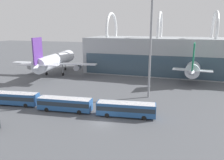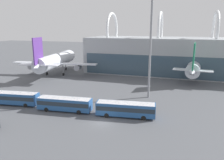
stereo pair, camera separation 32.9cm
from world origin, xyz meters
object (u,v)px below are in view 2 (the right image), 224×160
object	(u,v)px
airliner_at_gate_far	(194,65)
shuttle_bus_1	(64,103)
floodlight_mast	(152,17)
airliner_at_gate_near	(55,61)
shuttle_bus_0	(14,97)
shuttle_bus_2	(126,108)

from	to	relation	value
airliner_at_gate_far	shuttle_bus_1	distance (m)	55.18
airliner_at_gate_far	shuttle_bus_1	xyz separation A→B (m)	(-29.37, -46.63, -2.82)
shuttle_bus_1	floodlight_mast	size ratio (longest dim) A/B	0.41
airliner_at_gate_near	shuttle_bus_0	world-z (taller)	airliner_at_gate_near
shuttle_bus_1	shuttle_bus_2	distance (m)	13.97
shuttle_bus_0	shuttle_bus_2	size ratio (longest dim) A/B	1.00
shuttle_bus_2	airliner_at_gate_far	bearing A→B (deg)	63.95
shuttle_bus_2	floodlight_mast	size ratio (longest dim) A/B	0.42
airliner_at_gate_near	shuttle_bus_1	xyz separation A→B (m)	(22.77, -33.29, -3.91)
airliner_at_gate_far	shuttle_bus_0	size ratio (longest dim) A/B	3.10
floodlight_mast	shuttle_bus_1	bearing A→B (deg)	-136.45
airliner_at_gate_near	shuttle_bus_2	world-z (taller)	airliner_at_gate_near
shuttle_bus_1	floodlight_mast	xyz separation A→B (m)	(16.60, 15.77, 19.14)
airliner_at_gate_far	shuttle_bus_2	world-z (taller)	airliner_at_gate_far
floodlight_mast	shuttle_bus_0	bearing A→B (deg)	-152.52
airliner_at_gate_near	shuttle_bus_1	distance (m)	40.52
airliner_at_gate_near	shuttle_bus_1	size ratio (longest dim) A/B	2.77
shuttle_bus_1	shuttle_bus_0	bearing A→B (deg)	174.66
airliner_at_gate_near	airliner_at_gate_far	world-z (taller)	airliner_at_gate_near
airliner_at_gate_near	shuttle_bus_1	world-z (taller)	airliner_at_gate_near
airliner_at_gate_far	shuttle_bus_0	xyz separation A→B (m)	(-43.30, -46.74, -2.82)
floodlight_mast	airliner_at_gate_near	bearing A→B (deg)	156.01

